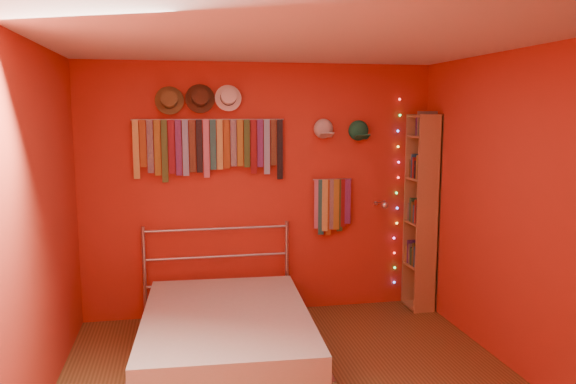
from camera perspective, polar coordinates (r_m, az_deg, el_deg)
back_wall at (r=5.59m, az=-2.78°, el=0.19°), size 3.50×0.02×2.50m
right_wall at (r=4.59m, az=22.90°, el=-2.21°), size 0.02×3.50×2.50m
left_wall at (r=3.93m, az=-24.90°, el=-3.99°), size 0.02×3.50×2.50m
ceiling at (r=3.85m, az=1.04°, el=15.25°), size 3.50×3.50×0.02m
tie_rack at (r=5.43m, az=-8.04°, el=4.75°), size 1.45×0.03×0.60m
small_tie_rack at (r=5.70m, az=4.50°, el=-1.23°), size 0.40×0.03×0.58m
fedora_olive at (r=5.39m, az=-11.97°, el=9.17°), size 0.27×0.15×0.26m
fedora_brown at (r=5.39m, az=-8.91°, el=9.45°), size 0.28×0.15×0.27m
fedora_white at (r=5.41m, az=-6.07°, el=9.56°), size 0.25×0.14×0.25m
cap_white at (r=5.62m, az=3.62°, el=6.42°), size 0.19×0.24×0.19m
cap_green at (r=5.72m, az=7.18°, el=6.20°), size 0.19×0.24×0.19m
fairy_lights at (r=5.94m, az=11.01°, el=-0.09°), size 0.05×0.02×1.95m
reading_lamp at (r=5.69m, az=9.66°, el=-1.29°), size 0.07×0.30×0.09m
bookshelf at (r=5.90m, az=13.71°, el=-1.91°), size 0.25×0.34×2.00m
bed at (r=4.76m, az=-6.27°, el=-14.16°), size 1.52×1.99×0.95m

